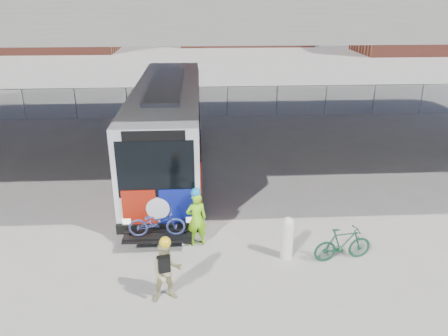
{
  "coord_description": "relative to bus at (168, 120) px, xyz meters",
  "views": [
    {
      "loc": [
        -0.7,
        -13.77,
        7.12
      ],
      "look_at": [
        0.08,
        -0.25,
        1.6
      ],
      "focal_mm": 35.0,
      "sensor_mm": 36.0,
      "label": 1
    }
  ],
  "objects": [
    {
      "name": "bike_parked",
      "position": [
        5.25,
        -7.41,
        -1.6
      ],
      "size": [
        1.75,
        0.71,
        1.02
      ],
      "primitive_type": "imported",
      "rotation": [
        0.0,
        0.0,
        1.71
      ],
      "color": "#16472C",
      "rests_on": "ground"
    },
    {
      "name": "brick_buildings",
      "position": [
        3.23,
        44.26,
        3.31
      ],
      "size": [
        54.0,
        22.0,
        12.0
      ],
      "color": "brown",
      "rests_on": "ground"
    },
    {
      "name": "bus",
      "position": [
        0.0,
        0.0,
        0.0
      ],
      "size": [
        2.67,
        12.9,
        3.69
      ],
      "color": "silver",
      "rests_on": "ground"
    },
    {
      "name": "ground",
      "position": [
        2.0,
        -3.97,
        -2.11
      ],
      "size": [
        160.0,
        160.0,
        0.0
      ],
      "primitive_type": "plane",
      "color": "#9E9991",
      "rests_on": "ground"
    },
    {
      "name": "overpass",
      "position": [
        2.0,
        0.03,
        4.44
      ],
      "size": [
        40.0,
        16.0,
        7.95
      ],
      "color": "#605E59",
      "rests_on": "ground"
    },
    {
      "name": "cyclist_hivis",
      "position": [
        1.14,
        -6.33,
        -1.21
      ],
      "size": [
        0.7,
        0.54,
        1.86
      ],
      "rotation": [
        0.0,
        0.0,
        3.39
      ],
      "color": "#85E818",
      "rests_on": "ground"
    },
    {
      "name": "bollard",
      "position": [
        3.7,
        -7.21,
        -1.41
      ],
      "size": [
        0.34,
        0.34,
        1.3
      ],
      "color": "white",
      "rests_on": "ground"
    },
    {
      "name": "chainlink_fence",
      "position": [
        2.0,
        8.03,
        -0.69
      ],
      "size": [
        30.0,
        0.06,
        30.0
      ],
      "color": "gray",
      "rests_on": "ground"
    },
    {
      "name": "cyclist_tan",
      "position": [
        0.43,
        -8.86,
        -1.27
      ],
      "size": [
        0.9,
        0.77,
        1.78
      ],
      "rotation": [
        0.0,
        0.0,
        0.22
      ],
      "color": "tan",
      "rests_on": "ground"
    }
  ]
}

